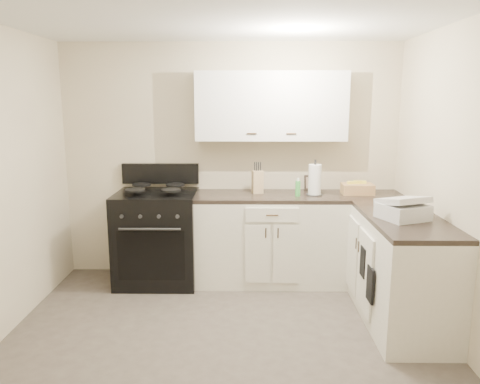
{
  "coord_description": "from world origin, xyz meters",
  "views": [
    {
      "loc": [
        0.16,
        -3.25,
        1.91
      ],
      "look_at": [
        0.11,
        0.85,
        1.09
      ],
      "focal_mm": 35.0,
      "sensor_mm": 36.0,
      "label": 1
    }
  ],
  "objects_px": {
    "paper_towel": "(315,180)",
    "wicker_basket": "(357,189)",
    "countertop_grill": "(403,211)",
    "stove": "(158,239)",
    "knife_block": "(257,182)"
  },
  "relations": [
    {
      "from": "paper_towel",
      "to": "wicker_basket",
      "type": "xyz_separation_m",
      "value": [
        0.46,
        0.06,
        -0.11
      ]
    },
    {
      "from": "paper_towel",
      "to": "countertop_grill",
      "type": "distance_m",
      "value": 1.14
    },
    {
      "from": "stove",
      "to": "wicker_basket",
      "type": "distance_m",
      "value": 2.16
    },
    {
      "from": "wicker_basket",
      "to": "knife_block",
      "type": "bearing_deg",
      "value": 177.99
    },
    {
      "from": "stove",
      "to": "wicker_basket",
      "type": "height_order",
      "value": "wicker_basket"
    },
    {
      "from": "stove",
      "to": "wicker_basket",
      "type": "bearing_deg",
      "value": 1.82
    },
    {
      "from": "paper_towel",
      "to": "countertop_grill",
      "type": "bearing_deg",
      "value": -58.88
    },
    {
      "from": "knife_block",
      "to": "paper_towel",
      "type": "height_order",
      "value": "paper_towel"
    },
    {
      "from": "stove",
      "to": "countertop_grill",
      "type": "distance_m",
      "value": 2.48
    },
    {
      "from": "knife_block",
      "to": "paper_towel",
      "type": "relative_size",
      "value": 0.75
    },
    {
      "from": "paper_towel",
      "to": "wicker_basket",
      "type": "bearing_deg",
      "value": 7.78
    },
    {
      "from": "stove",
      "to": "knife_block",
      "type": "bearing_deg",
      "value": 5.6
    },
    {
      "from": "stove",
      "to": "paper_towel",
      "type": "bearing_deg",
      "value": 0.15
    },
    {
      "from": "stove",
      "to": "paper_towel",
      "type": "distance_m",
      "value": 1.76
    },
    {
      "from": "stove",
      "to": "knife_block",
      "type": "height_order",
      "value": "knife_block"
    }
  ]
}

